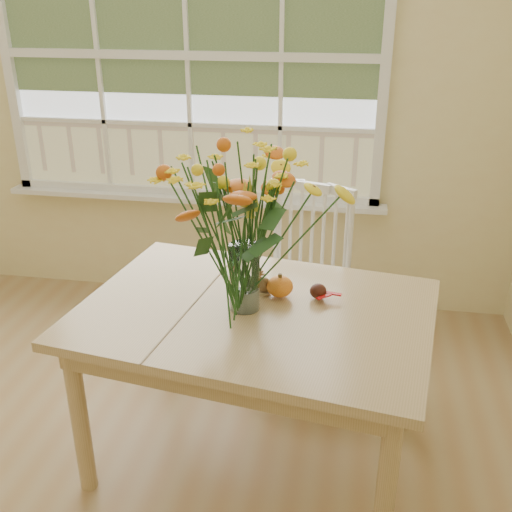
# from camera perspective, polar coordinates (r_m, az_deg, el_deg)

# --- Properties ---
(wall_back) EXTENTS (4.00, 0.02, 2.70)m
(wall_back) POSITION_cam_1_polar(r_m,az_deg,el_deg) (3.73, -6.27, 15.46)
(wall_back) COLOR beige
(wall_back) RESTS_ON floor
(window) EXTENTS (2.42, 0.12, 1.74)m
(window) POSITION_cam_1_polar(r_m,az_deg,el_deg) (3.67, -6.57, 18.17)
(window) COLOR silver
(window) RESTS_ON wall_back
(dining_table) EXTENTS (1.51, 1.18, 0.74)m
(dining_table) POSITION_cam_1_polar(r_m,az_deg,el_deg) (2.44, -0.08, -6.88)
(dining_table) COLOR tan
(dining_table) RESTS_ON floor
(windsor_chair) EXTENTS (0.56, 0.54, 0.98)m
(windsor_chair) POSITION_cam_1_polar(r_m,az_deg,el_deg) (3.14, 4.57, -1.50)
(windsor_chair) COLOR white
(windsor_chair) RESTS_ON floor
(flower_vase) EXTENTS (0.57, 0.57, 0.67)m
(flower_vase) POSITION_cam_1_polar(r_m,az_deg,el_deg) (2.23, -1.17, 4.19)
(flower_vase) COLOR white
(flower_vase) RESTS_ON dining_table
(pumpkin) EXTENTS (0.11, 0.11, 0.09)m
(pumpkin) POSITION_cam_1_polar(r_m,az_deg,el_deg) (2.46, 2.28, -3.01)
(pumpkin) COLOR orange
(pumpkin) RESTS_ON dining_table
(turkey_figurine) EXTENTS (0.09, 0.09, 0.10)m
(turkey_figurine) POSITION_cam_1_polar(r_m,az_deg,el_deg) (2.49, 0.71, -2.75)
(turkey_figurine) COLOR #CCB78C
(turkey_figurine) RESTS_ON dining_table
(dark_gourd) EXTENTS (0.13, 0.08, 0.06)m
(dark_gourd) POSITION_cam_1_polar(r_m,az_deg,el_deg) (2.46, 5.94, -3.42)
(dark_gourd) COLOR #38160F
(dark_gourd) RESTS_ON dining_table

